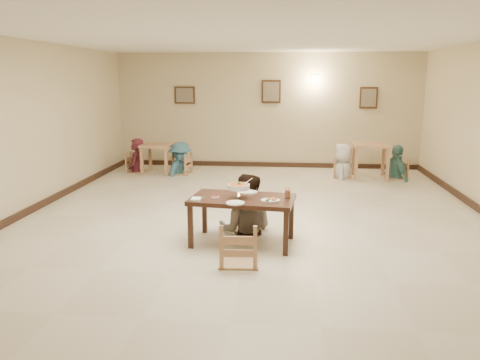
# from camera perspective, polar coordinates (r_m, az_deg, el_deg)

# --- Properties ---
(floor) EXTENTS (10.00, 10.00, 0.00)m
(floor) POSITION_cam_1_polar(r_m,az_deg,el_deg) (7.85, 1.66, -5.06)
(floor) COLOR beige
(floor) RESTS_ON ground
(ceiling) EXTENTS (10.00, 10.00, 0.00)m
(ceiling) POSITION_cam_1_polar(r_m,az_deg,el_deg) (7.52, 1.81, 17.32)
(ceiling) COLOR white
(ceiling) RESTS_ON wall_back
(wall_back) EXTENTS (10.00, 0.00, 10.00)m
(wall_back) POSITION_cam_1_polar(r_m,az_deg,el_deg) (12.51, 3.33, 8.43)
(wall_back) COLOR beige
(wall_back) RESTS_ON floor
(wall_front) EXTENTS (10.00, 0.00, 10.00)m
(wall_front) POSITION_cam_1_polar(r_m,az_deg,el_deg) (2.66, -5.78, -6.19)
(wall_front) COLOR beige
(wall_front) RESTS_ON floor
(wall_left) EXTENTS (0.00, 10.00, 10.00)m
(wall_left) POSITION_cam_1_polar(r_m,az_deg,el_deg) (8.77, -25.48, 5.61)
(wall_left) COLOR beige
(wall_left) RESTS_ON floor
(baseboard_back) EXTENTS (8.00, 0.06, 0.12)m
(baseboard_back) POSITION_cam_1_polar(r_m,az_deg,el_deg) (12.66, 3.25, 1.90)
(baseboard_back) COLOR black
(baseboard_back) RESTS_ON floor
(baseboard_left) EXTENTS (0.06, 10.00, 0.12)m
(baseboard_left) POSITION_cam_1_polar(r_m,az_deg,el_deg) (9.01, -24.47, -3.50)
(baseboard_left) COLOR black
(baseboard_left) RESTS_ON floor
(picture_a) EXTENTS (0.55, 0.04, 0.45)m
(picture_a) POSITION_cam_1_polar(r_m,az_deg,el_deg) (12.73, -6.76, 10.23)
(picture_a) COLOR #392212
(picture_a) RESTS_ON wall_back
(picture_b) EXTENTS (0.50, 0.04, 0.60)m
(picture_b) POSITION_cam_1_polar(r_m,az_deg,el_deg) (12.44, 3.82, 10.71)
(picture_b) COLOR #392212
(picture_b) RESTS_ON wall_back
(picture_c) EXTENTS (0.45, 0.04, 0.55)m
(picture_c) POSITION_cam_1_polar(r_m,az_deg,el_deg) (12.61, 15.40, 9.64)
(picture_c) COLOR #392212
(picture_c) RESTS_ON wall_back
(wall_sconce) EXTENTS (0.16, 0.05, 0.22)m
(wall_sconce) POSITION_cam_1_polar(r_m,az_deg,el_deg) (12.45, 9.02, 11.97)
(wall_sconce) COLOR #FFD88C
(wall_sconce) RESTS_ON wall_back
(main_table) EXTENTS (1.54, 0.98, 0.68)m
(main_table) POSITION_cam_1_polar(r_m,az_deg,el_deg) (6.67, 0.29, -2.81)
(main_table) COLOR #391E14
(main_table) RESTS_ON floor
(chair_far) EXTENTS (0.42, 0.42, 0.90)m
(chair_far) POSITION_cam_1_polar(r_m,az_deg,el_deg) (7.33, 1.07, -2.66)
(chair_far) COLOR tan
(chair_far) RESTS_ON floor
(chair_near) EXTENTS (0.51, 0.51, 1.08)m
(chair_near) POSITION_cam_1_polar(r_m,az_deg,el_deg) (5.97, -0.12, -5.29)
(chair_near) COLOR tan
(chair_near) RESTS_ON floor
(main_diner) EXTENTS (0.93, 0.75, 1.82)m
(main_diner) POSITION_cam_1_polar(r_m,az_deg,el_deg) (7.15, 0.73, 0.74)
(main_diner) COLOR gray
(main_diner) RESTS_ON floor
(curry_warmer) EXTENTS (0.35, 0.31, 0.28)m
(curry_warmer) POSITION_cam_1_polar(r_m,az_deg,el_deg) (6.57, -0.18, -0.83)
(curry_warmer) COLOR silver
(curry_warmer) RESTS_ON main_table
(rice_plate_far) EXTENTS (0.32, 0.32, 0.07)m
(rice_plate_far) POSITION_cam_1_polar(r_m,az_deg,el_deg) (6.91, 0.84, -1.46)
(rice_plate_far) COLOR white
(rice_plate_far) RESTS_ON main_table
(rice_plate_near) EXTENTS (0.26, 0.26, 0.06)m
(rice_plate_near) POSITION_cam_1_polar(r_m,az_deg,el_deg) (6.33, -0.58, -2.78)
(rice_plate_near) COLOR white
(rice_plate_near) RESTS_ON main_table
(fried_plate) EXTENTS (0.26, 0.26, 0.06)m
(fried_plate) POSITION_cam_1_polar(r_m,az_deg,el_deg) (6.46, 3.72, -2.44)
(fried_plate) COLOR white
(fried_plate) RESTS_ON main_table
(chili_dish) EXTENTS (0.10, 0.10, 0.02)m
(chili_dish) POSITION_cam_1_polar(r_m,az_deg,el_deg) (6.65, -3.01, -2.08)
(chili_dish) COLOR white
(chili_dish) RESTS_ON main_table
(napkin_cutlery) EXTENTS (0.16, 0.26, 0.03)m
(napkin_cutlery) POSITION_cam_1_polar(r_m,az_deg,el_deg) (6.53, -5.36, -2.34)
(napkin_cutlery) COLOR white
(napkin_cutlery) RESTS_ON main_table
(drink_glass) EXTENTS (0.08, 0.08, 0.16)m
(drink_glass) POSITION_cam_1_polar(r_m,az_deg,el_deg) (6.62, 5.83, -1.63)
(drink_glass) COLOR white
(drink_glass) RESTS_ON main_table
(bg_table_left) EXTENTS (0.77, 0.77, 0.74)m
(bg_table_left) POSITION_cam_1_polar(r_m,az_deg,el_deg) (11.87, -10.01, 3.68)
(bg_table_left) COLOR tan
(bg_table_left) RESTS_ON floor
(bg_table_right) EXTENTS (0.87, 0.87, 0.83)m
(bg_table_right) POSITION_cam_1_polar(r_m,az_deg,el_deg) (11.52, 15.65, 3.60)
(bg_table_right) COLOR tan
(bg_table_right) RESTS_ON floor
(bg_chair_ll) EXTENTS (0.44, 0.44, 0.93)m
(bg_chair_ll) POSITION_cam_1_polar(r_m,az_deg,el_deg) (12.10, -12.60, 3.08)
(bg_chair_ll) COLOR tan
(bg_chair_ll) RESTS_ON floor
(bg_chair_lr) EXTENTS (0.47, 0.47, 1.00)m
(bg_chair_lr) POSITION_cam_1_polar(r_m,az_deg,el_deg) (11.68, -7.30, 3.11)
(bg_chair_lr) COLOR tan
(bg_chair_lr) RESTS_ON floor
(bg_chair_rl) EXTENTS (0.42, 0.42, 0.90)m
(bg_chair_rl) POSITION_cam_1_polar(r_m,az_deg,el_deg) (11.46, 12.45, 2.52)
(bg_chair_rl) COLOR tan
(bg_chair_rl) RESTS_ON floor
(bg_chair_rr) EXTENTS (0.42, 0.42, 0.89)m
(bg_chair_rr) POSITION_cam_1_polar(r_m,az_deg,el_deg) (11.72, 18.61, 2.34)
(bg_chair_rr) COLOR tan
(bg_chair_rr) RESTS_ON floor
(bg_diner_a) EXTENTS (0.48, 0.67, 1.73)m
(bg_diner_a) POSITION_cam_1_polar(r_m,az_deg,el_deg) (12.05, -12.69, 4.96)
(bg_diner_a) COLOR #531C27
(bg_diner_a) RESTS_ON floor
(bg_diner_b) EXTENTS (0.83, 1.15, 1.61)m
(bg_diner_b) POSITION_cam_1_polar(r_m,az_deg,el_deg) (11.63, -7.34, 4.61)
(bg_diner_b) COLOR teal
(bg_diner_b) RESTS_ON floor
(bg_diner_c) EXTENTS (0.66, 0.88, 1.64)m
(bg_diner_c) POSITION_cam_1_polar(r_m,az_deg,el_deg) (11.40, 12.54, 4.34)
(bg_diner_c) COLOR silver
(bg_diner_c) RESTS_ON floor
(bg_diner_d) EXTENTS (0.68, 1.02, 1.61)m
(bg_diner_d) POSITION_cam_1_polar(r_m,az_deg,el_deg) (11.67, 18.73, 4.08)
(bg_diner_d) COLOR teal
(bg_diner_d) RESTS_ON floor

